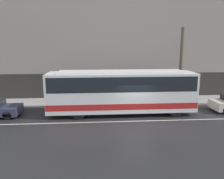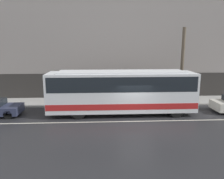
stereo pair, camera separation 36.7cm
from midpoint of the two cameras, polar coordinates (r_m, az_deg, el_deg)
The scene contains 7 objects.
ground_plane at distance 15.91m, azimuth 6.93°, elevation -8.26°, with size 60.00×60.00×0.00m, color #262628.
sidewalk at distance 21.18m, azimuth 4.34°, elevation -3.02°, with size 60.00×3.18×0.13m.
building_facade at distance 22.24m, azimuth 3.96°, elevation 10.42°, with size 60.00×0.35×10.29m.
lane_stripe at distance 15.91m, azimuth 6.93°, elevation -8.24°, with size 54.00×0.14×0.01m.
transit_bus at distance 17.07m, azimuth 3.12°, elevation -0.13°, with size 11.35×2.56×3.41m.
utility_pole_near at distance 20.84m, azimuth 18.32°, elevation 5.86°, with size 0.30×0.30×6.78m.
pedestrian_waiting at distance 21.95m, azimuth 7.35°, elevation -0.39°, with size 0.36×0.36×1.62m.
Camera 2 is at (-2.50, -14.76, 5.33)m, focal length 35.00 mm.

